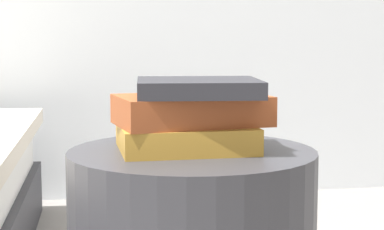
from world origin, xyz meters
TOP-DOWN VIEW (x-y plane):
  - book_ochre at (-0.01, 0.01)m, footprint 0.25×0.21m
  - book_rust at (-0.00, 0.01)m, footprint 0.30×0.21m
  - book_charcoal at (0.01, -0.01)m, footprint 0.24×0.21m

SIDE VIEW (x-z plane):
  - book_ochre at x=-0.01m, z-range 0.57..0.62m
  - book_rust at x=0.00m, z-range 0.62..0.67m
  - book_charcoal at x=0.01m, z-range 0.67..0.70m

